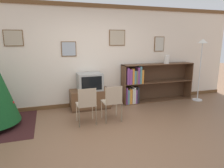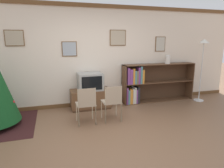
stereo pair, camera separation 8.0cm
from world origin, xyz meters
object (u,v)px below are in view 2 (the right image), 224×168
object	(u,v)px
folding_chair_left	(86,103)
folding_chair_right	(112,101)
tv_console	(91,99)
standing_lamp	(203,54)
television	(90,81)
vase	(168,59)
bookshelf	(146,83)

from	to	relation	value
folding_chair_left	folding_chair_right	world-z (taller)	same
tv_console	standing_lamp	world-z (taller)	standing_lamp
folding_chair_right	standing_lamp	distance (m)	3.17
folding_chair_left	standing_lamp	bearing A→B (deg)	11.66
television	folding_chair_left	xyz separation A→B (m)	(-0.29, -1.02, -0.26)
tv_console	vase	size ratio (longest dim) A/B	4.11
tv_console	television	xyz separation A→B (m)	(0.00, -0.00, 0.47)
television	folding_chair_right	distance (m)	1.09
television	standing_lamp	xyz separation A→B (m)	(3.23, -0.29, 0.67)
folding_chair_left	folding_chair_right	xyz separation A→B (m)	(0.58, 0.00, 0.00)
standing_lamp	television	bearing A→B (deg)	174.87
folding_chair_right	standing_lamp	world-z (taller)	standing_lamp
folding_chair_left	vase	distance (m)	2.90
standing_lamp	folding_chair_left	bearing A→B (deg)	-168.34
tv_console	television	world-z (taller)	television
bookshelf	standing_lamp	bearing A→B (deg)	-13.56
television	tv_console	bearing A→B (deg)	90.00
folding_chair_left	bookshelf	bearing A→B (deg)	29.65
tv_console	folding_chair_right	distance (m)	1.08
folding_chair_right	vase	size ratio (longest dim) A/B	3.24
standing_lamp	vase	bearing A→B (deg)	160.08
television	folding_chair_right	xyz separation A→B (m)	(0.29, -1.02, -0.26)
folding_chair_right	vase	xyz separation A→B (m)	(2.01, 1.06, 0.77)
vase	television	bearing A→B (deg)	-178.85
tv_console	standing_lamp	size ratio (longest dim) A/B	0.57
television	vase	xyz separation A→B (m)	(2.30, 0.05, 0.51)
folding_chair_left	folding_chair_right	size ratio (longest dim) A/B	1.00
bookshelf	vase	bearing A→B (deg)	-3.85
tv_console	bookshelf	xyz separation A→B (m)	(1.66, 0.09, 0.29)
folding_chair_right	standing_lamp	xyz separation A→B (m)	(2.94, 0.73, 0.92)
tv_console	bookshelf	distance (m)	1.68
bookshelf	vase	distance (m)	0.95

